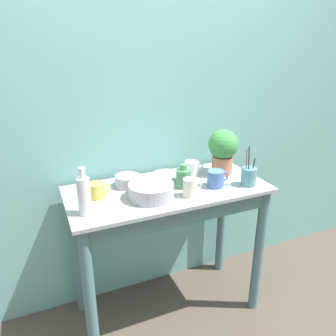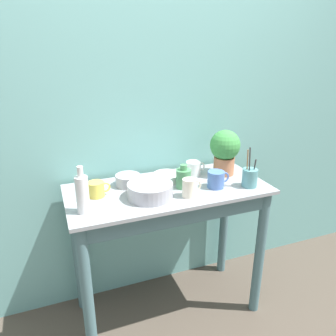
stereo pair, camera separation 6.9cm
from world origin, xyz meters
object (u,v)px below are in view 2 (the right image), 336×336
(bowl_small_enamel_white, at_px, (167,177))
(bowl_small_steel, at_px, (128,180))
(mug_blue, at_px, (216,179))
(bowl_wash_large, at_px, (150,190))
(bottle_short, at_px, (183,178))
(potted_plant, at_px, (225,150))
(mug_white, at_px, (194,168))
(mug_yellow, at_px, (97,189))
(bottle_tall, at_px, (82,194))
(mug_cream, at_px, (189,188))
(utensil_cup, at_px, (250,177))

(bowl_small_enamel_white, bearing_deg, bowl_small_steel, 178.06)
(mug_blue, distance_m, bowl_small_steel, 0.50)
(bowl_wash_large, xyz_separation_m, bottle_short, (0.22, 0.06, 0.02))
(potted_plant, xyz_separation_m, bowl_small_steel, (-0.60, 0.04, -0.13))
(mug_white, bearing_deg, bowl_small_enamel_white, -174.23)
(potted_plant, relative_size, mug_yellow, 2.33)
(bottle_tall, xyz_separation_m, mug_cream, (0.55, -0.02, -0.05))
(bowl_wash_large, bearing_deg, bowl_small_steel, 109.79)
(potted_plant, distance_m, mug_yellow, 0.81)
(bottle_tall, bearing_deg, bowl_small_enamel_white, 23.86)
(bowl_wash_large, bearing_deg, utensil_cup, -6.70)
(bowl_small_steel, bearing_deg, bottle_short, -26.04)
(mug_yellow, distance_m, bowl_small_enamel_white, 0.43)
(bowl_wash_large, distance_m, bowl_small_enamel_white, 0.25)
(bottle_short, xyz_separation_m, bowl_small_enamel_white, (-0.05, 0.13, -0.04))
(bowl_wash_large, height_order, bottle_short, bottle_short)
(mug_yellow, xyz_separation_m, bowl_small_enamel_white, (0.43, 0.07, -0.02))
(mug_cream, distance_m, bowl_small_enamel_white, 0.26)
(mug_yellow, bearing_deg, bottle_short, -6.93)
(bottle_short, xyz_separation_m, utensil_cup, (0.36, -0.12, -0.00))
(mug_blue, height_order, utensil_cup, utensil_cup)
(utensil_cup, bearing_deg, mug_white, 129.20)
(mug_white, bearing_deg, bowl_small_steel, -178.54)
(potted_plant, height_order, mug_blue, potted_plant)
(mug_yellow, distance_m, mug_blue, 0.66)
(bowl_small_steel, distance_m, utensil_cup, 0.70)
(bottle_tall, distance_m, bottle_short, 0.58)
(potted_plant, xyz_separation_m, mug_white, (-0.18, 0.05, -0.12))
(mug_blue, bearing_deg, potted_plant, 48.81)
(mug_yellow, xyz_separation_m, bowl_small_steel, (0.19, 0.08, -0.01))
(bottle_tall, xyz_separation_m, bowl_small_steel, (0.28, 0.24, -0.07))
(bottle_short, bearing_deg, bottle_tall, -170.32)
(mug_cream, height_order, bowl_small_enamel_white, mug_cream)
(mug_blue, bearing_deg, bottle_tall, -177.54)
(bottle_short, height_order, bowl_small_steel, bottle_short)
(bottle_tall, height_order, mug_cream, bottle_tall)
(potted_plant, height_order, bottle_tall, potted_plant)
(bottle_tall, relative_size, mug_blue, 1.79)
(mug_yellow, height_order, bowl_small_steel, mug_yellow)
(mug_blue, distance_m, bowl_small_enamel_white, 0.30)
(bottle_tall, height_order, utensil_cup, bottle_tall)
(bowl_wash_large, distance_m, bottle_tall, 0.36)
(mug_yellow, bearing_deg, mug_cream, -21.09)
(bottle_tall, relative_size, bowl_small_steel, 1.67)
(mug_cream, height_order, mug_yellow, mug_cream)
(utensil_cup, bearing_deg, mug_cream, 179.54)
(mug_yellow, distance_m, utensil_cup, 0.85)
(mug_blue, bearing_deg, mug_white, 100.33)
(bowl_wash_large, relative_size, bowl_small_steel, 1.69)
(bottle_tall, height_order, bowl_small_steel, bottle_tall)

